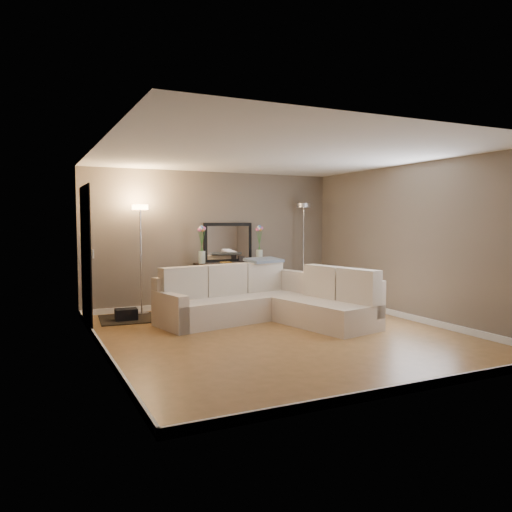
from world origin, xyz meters
name	(u,v)px	position (x,y,z in m)	size (l,w,h in m)	color
floor	(279,335)	(0.00, 0.00, -0.01)	(5.00, 5.50, 0.01)	olive
ceiling	(280,154)	(0.00, 0.00, 2.60)	(5.00, 5.50, 0.01)	white
wall_back	(213,239)	(0.00, 2.76, 1.30)	(5.00, 0.02, 2.60)	#75695A
wall_front	(417,259)	(0.00, -2.76, 1.30)	(5.00, 0.02, 2.60)	#75695A
wall_left	(99,250)	(-2.51, 0.00, 1.30)	(0.02, 5.50, 2.60)	#75695A
wall_right	(413,243)	(2.51, 0.00, 1.30)	(0.02, 5.50, 2.60)	#75695A
baseboard_back	(214,303)	(0.00, 2.73, 0.05)	(5.00, 0.03, 0.10)	white
baseboard_front	(412,387)	(0.00, -2.73, 0.05)	(5.00, 0.03, 0.10)	white
baseboard_left	(104,350)	(-2.48, 0.00, 0.05)	(0.03, 5.50, 0.10)	white
baseboard_right	(410,317)	(2.48, 0.00, 0.05)	(0.03, 5.50, 0.10)	white
doorway	(86,257)	(-2.48, 1.70, 1.10)	(0.02, 1.20, 2.20)	black
switch_plate	(93,254)	(-2.48, 0.85, 1.20)	(0.02, 0.08, 0.12)	white
sectional_sofa	(266,301)	(0.25, 0.95, 0.34)	(3.09, 2.65, 0.93)	beige
throw_blanket	(264,260)	(0.57, 1.68, 0.95)	(0.66, 0.38, 0.05)	slate
console_table	(227,282)	(0.19, 2.51, 0.49)	(1.41, 0.41, 0.86)	black
leaning_mirror	(228,243)	(0.29, 2.69, 1.24)	(0.99, 0.07, 0.78)	black
table_decor	(232,262)	(0.28, 2.47, 0.87)	(0.59, 0.13, 0.14)	orange
flower_vase_left	(202,248)	(-0.31, 2.52, 1.15)	(0.16, 0.13, 0.74)	silver
flower_vase_right	(259,247)	(0.88, 2.50, 1.15)	(0.16, 0.13, 0.74)	silver
floor_lamp_lit	(141,237)	(-1.47, 2.44, 1.37)	(0.29, 0.29, 1.94)	silver
floor_lamp_unlit	(304,232)	(1.86, 2.46, 1.43)	(0.31, 0.31, 2.02)	silver
charcoal_rug	(139,318)	(-1.61, 2.08, 0.01)	(1.27, 0.95, 0.02)	black
black_bag	(126,316)	(-1.83, 1.99, 0.08)	(0.36, 0.25, 0.23)	black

